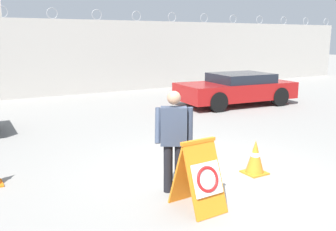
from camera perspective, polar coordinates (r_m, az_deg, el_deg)
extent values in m
plane|color=gray|center=(7.09, 6.40, -8.89)|extent=(90.00, 90.00, 0.00)
cube|color=#ADA8A0|center=(16.94, -16.85, 8.40)|extent=(36.00, 0.30, 3.26)
torus|color=gray|center=(16.60, -24.02, 14.24)|extent=(0.47, 0.03, 0.47)
torus|color=gray|center=(16.95, -17.24, 14.65)|extent=(0.47, 0.03, 0.47)
torus|color=gray|center=(17.52, -10.80, 14.85)|extent=(0.47, 0.03, 0.47)
torus|color=gray|center=(18.27, -4.83, 14.88)|extent=(0.47, 0.03, 0.47)
torus|color=gray|center=(19.20, 0.62, 14.77)|extent=(0.47, 0.03, 0.47)
torus|color=gray|center=(20.28, 5.52, 14.56)|extent=(0.47, 0.03, 0.47)
torus|color=gray|center=(21.48, 9.89, 14.29)|extent=(0.47, 0.03, 0.47)
torus|color=gray|center=(22.78, 13.77, 13.98)|extent=(0.47, 0.03, 0.47)
torus|color=gray|center=(24.17, 17.20, 13.66)|extent=(0.47, 0.03, 0.47)
torus|color=gray|center=(25.64, 20.25, 13.33)|extent=(0.47, 0.03, 0.47)
torus|color=gray|center=(27.17, 22.95, 13.00)|extent=(0.47, 0.03, 0.47)
cube|color=orange|center=(5.46, 5.71, -9.68)|extent=(0.57, 0.42, 1.02)
cube|color=orange|center=(5.73, 3.41, -8.58)|extent=(0.57, 0.42, 1.02)
cube|color=orange|center=(5.43, 4.62, -3.95)|extent=(0.60, 0.09, 0.05)
cube|color=white|center=(5.43, 5.97, -9.60)|extent=(0.48, 0.20, 0.45)
torus|color=red|center=(5.42, 6.05, -9.64)|extent=(0.39, 0.19, 0.37)
cylinder|color=black|center=(6.17, 1.71, -8.06)|extent=(0.15, 0.15, 0.80)
cylinder|color=black|center=(6.17, 0.02, -8.06)|extent=(0.15, 0.15, 0.80)
cube|color=#384256|center=(5.96, 0.89, -1.63)|extent=(0.47, 0.40, 0.62)
sphere|color=tan|center=(5.87, 0.90, 2.72)|extent=(0.22, 0.22, 0.22)
cylinder|color=#384256|center=(5.97, 3.38, -1.52)|extent=(0.09, 0.09, 0.59)
cylinder|color=#384256|center=(6.07, -1.56, -1.51)|extent=(0.25, 0.33, 0.57)
cube|color=orange|center=(7.27, 13.03, -8.46)|extent=(0.40, 0.40, 0.03)
cone|color=orange|center=(7.17, 13.15, -6.06)|extent=(0.34, 0.34, 0.61)
cylinder|color=white|center=(7.16, 13.16, -5.83)|extent=(0.17, 0.17, 0.09)
cylinder|color=black|center=(12.80, 7.63, 2.05)|extent=(0.71, 0.26, 0.69)
cylinder|color=black|center=(14.33, 3.70, 3.17)|extent=(0.71, 0.26, 0.69)
cylinder|color=black|center=(14.44, 16.68, 2.76)|extent=(0.71, 0.26, 0.69)
cylinder|color=black|center=(15.81, 12.30, 3.74)|extent=(0.71, 0.26, 0.69)
cube|color=maroon|center=(14.27, 10.24, 3.78)|extent=(4.51, 2.29, 0.61)
cube|color=black|center=(14.34, 11.02, 5.68)|extent=(2.23, 1.91, 0.33)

